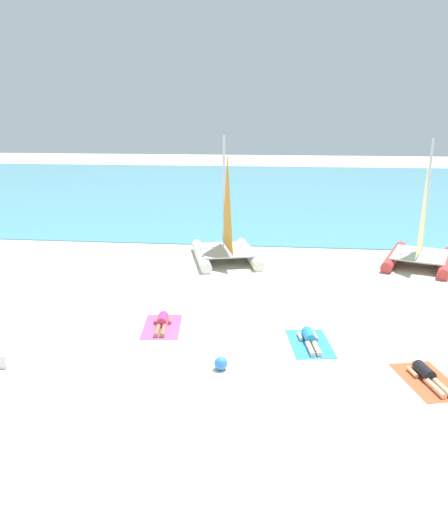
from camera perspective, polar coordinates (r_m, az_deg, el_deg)
The scene contains 12 objects.
ground_plane at distance 23.75m, azimuth 1.33°, elevation 0.35°, with size 120.00×120.00×0.00m, color beige.
ocean_water at distance 44.59m, azimuth 3.79°, elevation 7.45°, with size 120.00×40.00×0.05m, color #4C9EB7.
sailboat_white at distance 22.32m, azimuth 0.19°, elevation 1.48°, with size 3.58×4.63×5.34m.
sailboat_red at distance 23.13m, azimuth 21.00°, elevation 0.90°, with size 3.80×4.67×5.26m.
towel_left at distance 15.72m, azimuth -6.90°, elevation -7.79°, with size 1.10×1.90×0.01m, color #D84C99.
sunbather_left at distance 15.73m, azimuth -6.89°, elevation -7.27°, with size 0.60×1.57×0.30m.
towel_middle at distance 14.72m, azimuth 9.52°, elevation -9.57°, with size 1.10×1.90×0.01m, color #338CD8.
sunbather_middle at distance 14.73m, azimuth 9.49°, elevation -9.02°, with size 0.64×1.57×0.30m.
towel_right at distance 13.58m, azimuth 21.70°, elevation -12.76°, with size 1.10×1.90×0.01m, color #EA5933.
sunbather_right at distance 13.58m, azimuth 21.61°, elevation -12.17°, with size 0.78×1.55×0.30m.
beach_ball at distance 13.11m, azimuth -0.35°, elevation -11.83°, with size 0.34×0.34×0.34m, color #337FE5.
cooler_box at distance 14.44m, azimuth -23.56°, elevation -10.46°, with size 0.50×0.36×0.36m, color white.
Camera 1 is at (2.01, -12.85, 6.17)m, focal length 36.03 mm.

